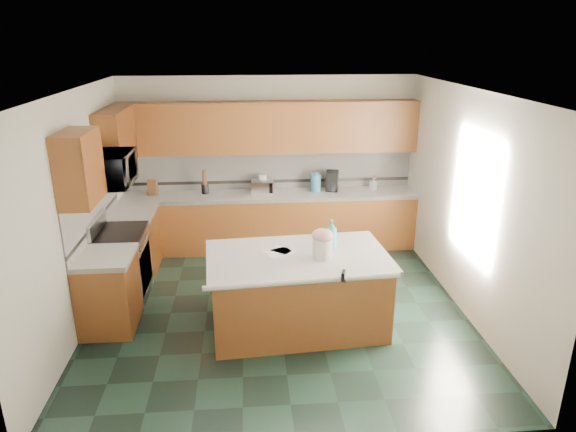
{
  "coord_description": "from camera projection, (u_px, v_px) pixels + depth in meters",
  "views": [
    {
      "loc": [
        -0.35,
        -5.72,
        3.28
      ],
      "look_at": [
        0.15,
        0.35,
        1.12
      ],
      "focal_mm": 32.0,
      "sensor_mm": 36.0,
      "label": 1
    }
  ],
  "objects": [
    {
      "name": "range_oven_door",
      "position": [
        145.0,
        268.0,
        6.7
      ],
      "size": [
        0.02,
        0.68,
        0.55
      ],
      "primitive_type": "cube",
      "color": "black",
      "rests_on": "range_body"
    },
    {
      "name": "treat_jar_knob_end_r",
      "position": [
        326.0,
        231.0,
        5.65
      ],
      "size": [
        0.04,
        0.04,
        0.04
      ],
      "primitive_type": "sphere",
      "color": "tan",
      "rests_on": "treat_jar_lid"
    },
    {
      "name": "paper_towel",
      "position": [
        263.0,
        183.0,
        8.11
      ],
      "size": [
        0.13,
        0.13,
        0.29
      ],
      "primitive_type": "cylinder",
      "color": "white",
      "rests_on": "back_countertop"
    },
    {
      "name": "island_bullnose",
      "position": [
        304.0,
        282.0,
        5.26
      ],
      "size": [
        2.06,
        0.21,
        0.06
      ],
      "primitive_type": "cylinder",
      "rotation": [
        0.0,
        1.57,
        0.07
      ],
      "color": "white",
      "rests_on": "island_base"
    },
    {
      "name": "paper_sheet_a",
      "position": [
        279.0,
        252.0,
        5.89
      ],
      "size": [
        0.37,
        0.33,
        0.0
      ],
      "primitive_type": "cube",
      "rotation": [
        0.0,
        0.0,
        0.46
      ],
      "color": "white",
      "rests_on": "island_top"
    },
    {
      "name": "soap_bottle_island",
      "position": [
        332.0,
        234.0,
        5.96
      ],
      "size": [
        0.13,
        0.13,
        0.35
      ],
      "primitive_type": "imported",
      "rotation": [
        0.0,
        0.0,
        0.01
      ],
      "color": "#39AFAD",
      "rests_on": "island_top"
    },
    {
      "name": "coffee_maker",
      "position": [
        332.0,
        181.0,
        8.17
      ],
      "size": [
        0.23,
        0.25,
        0.32
      ],
      "primitive_type": "cube",
      "rotation": [
        0.0,
        0.0,
        -0.25
      ],
      "color": "black",
      "rests_on": "back_countertop"
    },
    {
      "name": "back_base_cab",
      "position": [
        270.0,
        223.0,
        8.24
      ],
      "size": [
        4.6,
        0.6,
        0.86
      ],
      "primitive_type": "cube",
      "color": "#3A1A08",
      "rests_on": "ground"
    },
    {
      "name": "left_counter_front",
      "position": [
        104.0,
        258.0,
        5.82
      ],
      "size": [
        0.64,
        0.72,
        0.06
      ],
      "primitive_type": "cube",
      "color": "white",
      "rests_on": "left_base_cab_front"
    },
    {
      "name": "water_jug_neck",
      "position": [
        316.0,
        173.0,
        8.09
      ],
      "size": [
        0.08,
        0.08,
        0.04
      ],
      "primitive_type": "cylinder",
      "color": "teal",
      "rests_on": "water_jug"
    },
    {
      "name": "left_backsplash",
      "position": [
        93.0,
        207.0,
        6.43
      ],
      "size": [
        0.02,
        2.3,
        0.63
      ],
      "primitive_type": "cube",
      "color": "silver",
      "rests_on": "wall_left"
    },
    {
      "name": "microwave",
      "position": [
        111.0,
        169.0,
        6.24
      ],
      "size": [
        0.5,
        0.73,
        0.41
      ],
      "primitive_type": "imported",
      "rotation": [
        0.0,
        0.0,
        1.57
      ],
      "color": "#B7B7BC",
      "rests_on": "wall_left"
    },
    {
      "name": "knife_block",
      "position": [
        152.0,
        188.0,
        7.94
      ],
      "size": [
        0.15,
        0.2,
        0.27
      ],
      "primitive_type": "cube",
      "rotation": [
        -0.31,
        0.0,
        -0.1
      ],
      "color": "#472814",
      "rests_on": "back_countertop"
    },
    {
      "name": "left_upper_cab_front",
      "position": [
        79.0,
        168.0,
        5.46
      ],
      "size": [
        0.33,
        0.72,
        0.78
      ],
      "primitive_type": "cube",
      "color": "#3A1A08",
      "rests_on": "wall_left"
    },
    {
      "name": "island_base",
      "position": [
        298.0,
        293.0,
        5.98
      ],
      "size": [
        2.03,
        1.26,
        0.86
      ],
      "primitive_type": "cube",
      "rotation": [
        0.0,
        0.0,
        0.07
      ],
      "color": "#3A1A08",
      "rests_on": "ground"
    },
    {
      "name": "treat_jar",
      "position": [
        322.0,
        248.0,
        5.71
      ],
      "size": [
        0.25,
        0.25,
        0.23
      ],
      "primitive_type": "cylinder",
      "rotation": [
        0.0,
        0.0,
        0.13
      ],
      "color": "white",
      "rests_on": "island_top"
    },
    {
      "name": "range_body",
      "position": [
        123.0,
        266.0,
        6.67
      ],
      "size": [
        0.6,
        0.76,
        0.88
      ],
      "primitive_type": "cube",
      "color": "#B7B7BC",
      "rests_on": "ground"
    },
    {
      "name": "left_base_cab_front",
      "position": [
        109.0,
        294.0,
        5.98
      ],
      "size": [
        0.6,
        0.72,
        0.86
      ],
      "primitive_type": "cube",
      "color": "#3A1A08",
      "rests_on": "ground"
    },
    {
      "name": "toaster_oven_door",
      "position": [
        263.0,
        188.0,
        7.97
      ],
      "size": [
        0.31,
        0.01,
        0.16
      ],
      "primitive_type": "cube",
      "color": "black",
      "rests_on": "toaster_oven"
    },
    {
      "name": "left_accent_band",
      "position": [
        96.0,
        222.0,
        6.49
      ],
      "size": [
        0.01,
        2.3,
        0.05
      ],
      "primitive_type": "cube",
      "color": "black",
      "rests_on": "wall_left"
    },
    {
      "name": "toaster_oven",
      "position": [
        262.0,
        186.0,
        8.08
      ],
      "size": [
        0.35,
        0.24,
        0.2
      ],
      "primitive_type": "cube",
      "rotation": [
        0.0,
        0.0,
        0.01
      ],
      "color": "#B7B7BC",
      "rests_on": "back_countertop"
    },
    {
      "name": "soap_bottle_back",
      "position": [
        374.0,
        184.0,
        8.21
      ],
      "size": [
        0.13,
        0.13,
        0.21
      ],
      "primitive_type": "imported",
      "rotation": [
        0.0,
        0.0,
        0.76
      ],
      "color": "white",
      "rests_on": "back_countertop"
    },
    {
      "name": "floor",
      "position": [
        278.0,
        309.0,
        6.5
      ],
      "size": [
        4.6,
        4.6,
        0.0
      ],
      "primitive_type": "plane",
      "color": "black",
      "rests_on": "ground"
    },
    {
      "name": "back_backsplash",
      "position": [
        269.0,
        169.0,
        8.24
      ],
      "size": [
        4.6,
        0.02,
        0.63
      ],
      "primitive_type": "cube",
      "color": "silver",
      "rests_on": "back_countertop"
    },
    {
      "name": "water_jug",
      "position": [
        316.0,
        183.0,
        8.14
      ],
      "size": [
        0.17,
        0.17,
        0.27
      ],
      "primitive_type": "cylinder",
      "color": "teal",
      "rests_on": "back_countertop"
    },
    {
      "name": "wall_back",
      "position": [
        269.0,
        162.0,
        8.23
      ],
      "size": [
        4.6,
        0.04,
        2.7
      ],
      "primitive_type": "cube",
      "color": "silver",
      "rests_on": "ground"
    },
    {
      "name": "treat_jar_knob_end_l",
      "position": [
        319.0,
        231.0,
        5.64
      ],
      "size": [
        0.04,
        0.04,
        0.04
      ],
      "primitive_type": "sphere",
      "color": "tan",
      "rests_on": "treat_jar_lid"
    },
    {
      "name": "utensil_crock",
      "position": [
        205.0,
        189.0,
        8.04
      ],
      "size": [
        0.12,
        0.12,
        0.15
      ],
      "primitive_type": "cylinder",
      "color": "black",
      "rests_on": "back_countertop"
    },
    {
      "name": "treat_jar_knob",
      "position": [
        323.0,
        231.0,
        5.64
      ],
      "size": [
        0.08,
        0.03,
        0.03
      ],
      "primitive_type": "cylinder",
      "rotation": [
        0.0,
        1.57,
        0.0
      ],
      "color": "tan",
      "rests_on": "treat_jar_lid"
    },
    {
      "name": "treat_jar_lid",
      "position": [
        323.0,
        235.0,
        5.66
      ],
      "size": [
        0.24,
        0.24,
        0.15
      ],
      "primitive_type": "ellipsoid",
      "color": "pink",
      "rests_on": "treat_jar"
    },
    {
      "name": "back_upper_cab",
      "position": [
        269.0,
        127.0,
        7.86
      ],
      "size": [
        4.6,
        0.33,
        0.78
      ],
      "primitive_type": "cube",
      "color": "#3A1A08",
      "rests_on": "wall_back"
    },
    {
      "name": "paper_towel_base",
      "position": [
        263.0,
        191.0,
        8.15
      ],
      "size": [
        0.19,
        0.19,
        0.01
      ],
      "primitive_type": "cylinder",
      "color": "#B7B7BC",
      "rests_on": "back_countertop"
    },
    {
      "name": "soap_back_cap",
      "position": [
        374.0,
        177.0,
        8.17
      ],
      "size": [
        0.02,
        0.02,
        0.03
      ],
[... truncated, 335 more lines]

